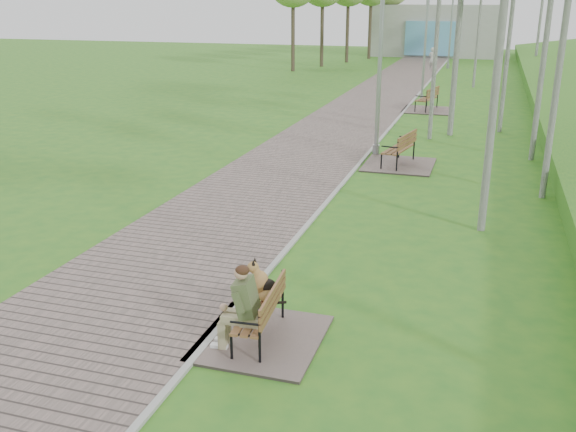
# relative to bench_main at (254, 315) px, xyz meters

# --- Properties ---
(walkway) EXTENTS (3.50, 67.00, 0.04)m
(walkway) POSITION_rel_bench_main_xyz_m (-2.32, 18.66, -0.37)
(walkway) COLOR #61544F
(walkway) RESTS_ON ground
(kerb) EXTENTS (0.10, 67.00, 0.05)m
(kerb) POSITION_rel_bench_main_xyz_m (-0.57, 18.66, -0.36)
(kerb) COLOR #999993
(kerb) RESTS_ON ground
(building_north) EXTENTS (10.00, 5.20, 4.00)m
(building_north) POSITION_rel_bench_main_xyz_m (-2.07, 48.13, 1.61)
(building_north) COLOR #9E9E99
(building_north) RESTS_ON ground
(bench_main) EXTENTS (1.61, 1.79, 1.41)m
(bench_main) POSITION_rel_bench_main_xyz_m (0.00, 0.00, 0.00)
(bench_main) COLOR #61544F
(bench_main) RESTS_ON ground
(bench_second) EXTENTS (1.89, 2.10, 1.16)m
(bench_second) POSITION_rel_bench_main_xyz_m (0.47, 10.37, -0.17)
(bench_second) COLOR #61544F
(bench_second) RESTS_ON ground
(bench_third) EXTENTS (1.95, 2.17, 1.20)m
(bench_third) POSITION_rel_bench_main_xyz_m (0.26, 20.09, -0.17)
(bench_third) COLOR #61544F
(bench_third) RESTS_ON ground
(lamp_post_second) EXTENTS (0.21, 0.21, 5.37)m
(lamp_post_second) POSITION_rel_bench_main_xyz_m (-0.34, 11.45, 2.12)
(lamp_post_second) COLOR #909398
(lamp_post_second) RESTS_ON ground
(lamp_post_third) EXTENTS (0.17, 0.17, 4.42)m
(lamp_post_third) POSITION_rel_bench_main_xyz_m (-0.22, 22.73, 1.68)
(lamp_post_third) COLOR #909398
(lamp_post_third) RESTS_ON ground
(lamp_post_far) EXTENTS (0.20, 0.20, 5.13)m
(lamp_post_far) POSITION_rel_bench_main_xyz_m (-0.12, 37.97, 2.01)
(lamp_post_far) COLOR #909398
(lamp_post_far) RESTS_ON ground
(pedestrian_near) EXTENTS (0.63, 0.53, 1.47)m
(pedestrian_near) POSITION_rel_bench_main_xyz_m (-1.04, 36.28, 0.35)
(pedestrian_near) COLOR silver
(pedestrian_near) RESTS_ON ground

